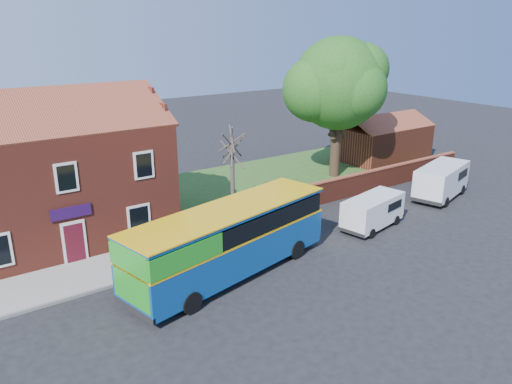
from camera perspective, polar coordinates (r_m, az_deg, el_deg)
ground at (r=24.08m, az=1.89°, el=-10.40°), size 120.00×120.00×0.00m
pavement at (r=26.02m, az=-18.72°, el=-8.96°), size 18.00×3.50×0.12m
kerb at (r=24.51m, az=-17.51°, el=-10.59°), size 18.00×0.15×0.14m
grass_strip at (r=41.03m, az=5.66°, el=2.03°), size 26.00×12.00×0.04m
shop_building at (r=30.05m, az=-22.60°, el=1.20°), size 12.30×8.13×10.50m
boundary_wall at (r=36.66m, az=11.76°, el=0.98°), size 22.00×0.38×1.60m
outbuilding at (r=46.81m, az=14.21°, el=5.63°), size 8.20×5.06×4.17m
bus at (r=23.87m, az=-3.67°, el=-5.50°), size 11.57×5.20×3.42m
van_near at (r=30.69m, az=13.22°, el=-2.07°), size 4.70×2.62×1.95m
van_far at (r=37.36m, az=20.43°, el=1.31°), size 5.70×3.53×2.33m
large_tree at (r=39.69m, az=9.29°, el=11.84°), size 8.96×7.09×10.92m
bare_tree at (r=32.38m, az=-2.72°, el=2.56°), size 1.99×2.38×5.32m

